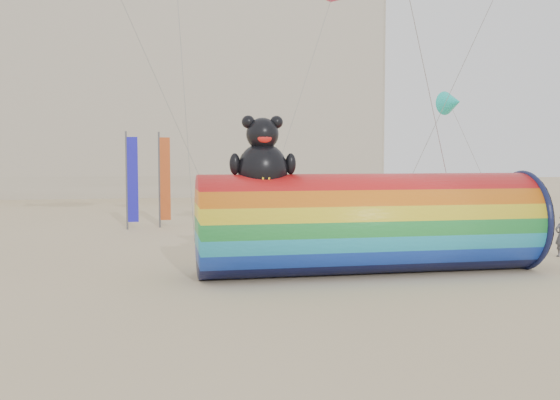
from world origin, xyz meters
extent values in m
plane|color=#CCB58C|center=(0.00, 0.00, 0.00)|extent=(160.00, 160.00, 0.00)
cube|color=#B7AD99|center=(-12.00, 46.00, 10.00)|extent=(60.00, 15.00, 20.00)
cube|color=#28303D|center=(-12.00, 38.44, 10.50)|extent=(59.50, 0.12, 17.00)
cylinder|color=red|center=(3.30, 0.17, 1.67)|extent=(11.45, 3.34, 3.34)
torus|color=#0F1438|center=(8.91, 0.17, 1.67)|extent=(0.23, 3.50, 3.50)
cylinder|color=black|center=(9.04, 0.17, 1.67)|extent=(0.06, 3.31, 3.31)
ellipsoid|color=black|center=(-0.33, 0.17, 3.48)|extent=(1.63, 1.46, 1.72)
ellipsoid|color=yellow|center=(-0.33, -0.35, 3.39)|extent=(0.84, 0.37, 0.73)
sphere|color=black|center=(-0.33, 0.17, 4.63)|extent=(1.05, 1.05, 1.05)
sphere|color=black|center=(-0.79, 0.17, 5.01)|extent=(0.42, 0.42, 0.42)
sphere|color=black|center=(0.13, 0.17, 5.01)|extent=(0.42, 0.42, 0.42)
ellipsoid|color=red|center=(-0.33, -0.26, 4.48)|extent=(0.46, 0.17, 0.29)
ellipsoid|color=black|center=(-1.24, 0.08, 3.67)|extent=(0.34, 0.34, 0.69)
ellipsoid|color=black|center=(0.58, 0.08, 3.67)|extent=(0.34, 0.34, 0.69)
cylinder|color=#59595E|center=(-5.30, 14.17, 2.60)|extent=(0.10, 0.10, 5.20)
cube|color=#1D1AC4|center=(-4.99, 14.17, 2.65)|extent=(0.56, 0.06, 4.50)
cylinder|color=#59595E|center=(-3.61, 14.83, 2.60)|extent=(0.10, 0.10, 5.20)
cube|color=#C44B1B|center=(-3.30, 14.83, 2.65)|extent=(0.56, 0.06, 4.50)
cylinder|color=#59595E|center=(2.65, 18.95, 2.60)|extent=(0.10, 0.10, 5.20)
cube|color=green|center=(2.96, 18.95, 2.65)|extent=(0.56, 0.06, 4.50)
cone|color=#18C7B5|center=(11.30, 10.53, 6.65)|extent=(1.23, 1.23, 1.11)
camera|label=1|loc=(-3.57, -19.62, 3.97)|focal=40.00mm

